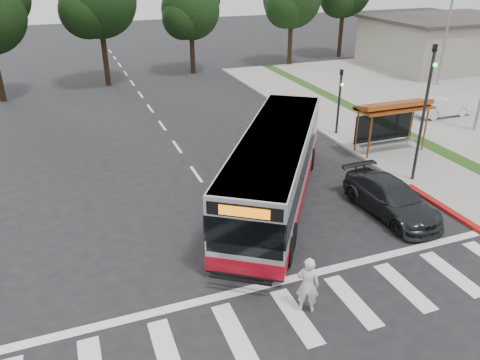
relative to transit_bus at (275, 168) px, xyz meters
name	(u,v)px	position (x,y,z in m)	size (l,w,h in m)	color
ground	(238,234)	(-2.50, -2.09, -1.58)	(140.00, 140.00, 0.00)	black
sidewalk_east	(360,134)	(8.50, 5.91, -1.52)	(4.00, 40.00, 0.12)	gray
curb_east	(332,138)	(6.50, 5.91, -1.50)	(0.30, 40.00, 0.15)	#9E9991
curb_east_red	(456,216)	(6.50, -4.09, -1.50)	(0.32, 6.00, 0.15)	maroon
commercial_building	(446,43)	(27.50, 19.91, 0.62)	(14.00, 10.00, 4.40)	gray
building_roof_cap	(451,18)	(27.50, 19.91, 2.97)	(14.60, 10.60, 0.30)	#383330
crosswalk_ladder	(296,316)	(-2.50, -7.09, -1.57)	(18.00, 2.60, 0.01)	silver
bus_shelter	(392,111)	(8.30, 3.01, 0.77)	(4.20, 1.60, 2.86)	#914418
traffic_signal_ne_tall	(426,104)	(7.10, -0.60, 2.30)	(0.18, 0.37, 6.50)	black
traffic_signal_ne_short	(340,95)	(7.10, 6.40, 0.90)	(0.18, 0.37, 4.00)	black
lot_light_mid	(450,12)	(21.50, 13.91, 4.33)	(1.90, 0.35, 9.01)	gray
tree_north_b	(191,9)	(3.58, 25.97, 4.08)	(5.72, 5.33, 8.43)	black
transit_bus	(275,168)	(0.00, 0.00, 0.00)	(2.65, 12.22, 3.16)	#ADB0B2
pedestrian	(308,285)	(-2.08, -6.93, -0.62)	(0.70, 0.46, 1.92)	silver
dark_sedan	(391,198)	(4.08, -2.82, -0.86)	(2.02, 4.98, 1.44)	#212427
parked_car_1	(443,106)	(15.58, 6.87, -0.81)	(1.42, 4.07, 1.34)	silver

